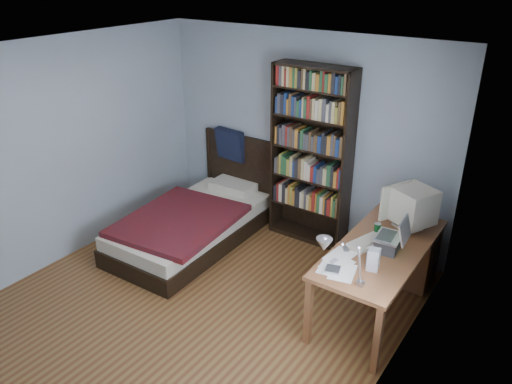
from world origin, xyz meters
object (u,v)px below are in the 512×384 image
crt_monitor (411,206)px  soda_can (377,229)px  speaker (373,259)px  bed (197,220)px  desk (397,252)px  laptop (390,241)px  desk_lamp (331,249)px  bookshelf (311,157)px  keyboard (370,242)px

crt_monitor → soda_can: (-0.21, -0.31, -0.19)m
speaker → soda_can: bearing=97.1°
bed → soda_can: bearing=3.0°
desk → soda_can: 0.49m
laptop → desk_lamp: desk_lamp is taller
desk_lamp → speaker: size_ratio=3.09×
laptop → bookshelf: (-1.35, 0.92, 0.25)m
desk_lamp → keyboard: size_ratio=1.32×
desk → soda_can: bearing=-113.4°
laptop → crt_monitor: bearing=90.0°
desk_lamp → keyboard: desk_lamp is taller
soda_can → bed: (-2.26, -0.12, -0.54)m
speaker → soda_can: (-0.21, 0.60, -0.04)m
desk_lamp → keyboard: (-0.09, 1.06, -0.48)m
desk → desk_lamp: bearing=-91.3°
crt_monitor → bookshelf: (-1.35, 0.39, 0.10)m
desk_lamp → speaker: bearing=80.5°
keyboard → bed: bearing=-163.9°
crt_monitor → speaker: (-0.01, -0.91, -0.15)m
desk_lamp → bed: (-2.36, 1.14, -0.98)m
speaker → bookshelf: bookshelf is taller
desk_lamp → bed: size_ratio=0.28×
speaker → desk: bearing=83.0°
bed → desk: bearing=10.0°
speaker → soda_can: 0.64m
keyboard → soda_can: soda_can is taller
desk_lamp → soda_can: desk_lamp is taller
speaker → bookshelf: size_ratio=0.09×
keyboard → speaker: 0.46m
laptop → bed: bed is taller
speaker → soda_can: size_ratio=1.71×
keyboard → speaker: speaker is taller
crt_monitor → laptop: crt_monitor is taller
desk_lamp → keyboard: bearing=94.7°
laptop → keyboard: size_ratio=0.77×
desk → crt_monitor: size_ratio=3.29×
bed → crt_monitor: bearing=9.8°
soda_can → bed: bearing=-177.0°
crt_monitor → speaker: 0.92m
laptop → speaker: bearing=-90.8°
soda_can → bookshelf: size_ratio=0.05×
bookshelf → keyboard: bearing=-37.8°
laptop → bookshelf: size_ratio=0.17×
crt_monitor → desk: bearing=-177.8°
desk → laptop: laptop is taller
laptop → desk_lamp: size_ratio=0.58×
keyboard → desk: bearing=94.3°
bookshelf → bed: bearing=-144.0°
crt_monitor → laptop: (-0.00, -0.53, -0.15)m
keyboard → soda_can: bearing=110.5°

